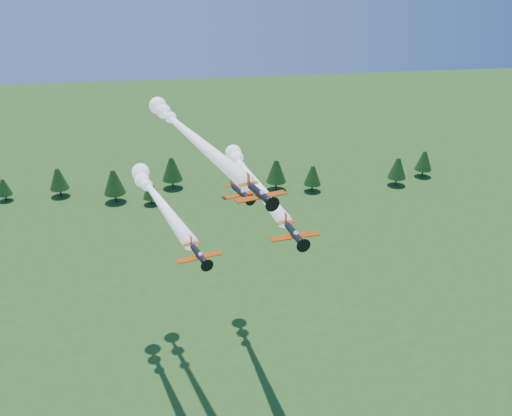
{
  "coord_description": "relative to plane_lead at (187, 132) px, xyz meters",
  "views": [
    {
      "loc": [
        -10.78,
        -80.15,
        83.85
      ],
      "look_at": [
        1.24,
        0.0,
        45.47
      ],
      "focal_mm": 40.0,
      "sensor_mm": 36.0,
      "label": 1
    }
  ],
  "objects": [
    {
      "name": "plane_left",
      "position": [
        -6.44,
        -0.59,
        -12.52
      ],
      "size": [
        16.1,
        41.84,
        3.7
      ],
      "rotation": [
        0.0,
        0.0,
        0.28
      ],
      "color": "black",
      "rests_on": "ground"
    },
    {
      "name": "treeline",
      "position": [
        8.39,
        88.45,
        -44.72
      ],
      "size": [
        169.09,
        19.95,
        11.85
      ],
      "color": "#382314",
      "rests_on": "ground"
    },
    {
      "name": "plane_right",
      "position": [
        12.56,
        4.59,
        -11.65
      ],
      "size": [
        11.94,
        46.36,
        3.7
      ],
      "rotation": [
        0.0,
        0.0,
        0.14
      ],
      "color": "black",
      "rests_on": "ground"
    },
    {
      "name": "plane_lead",
      "position": [
        0.0,
        0.0,
        0.0
      ],
      "size": [
        20.54,
        54.77,
        3.7
      ],
      "rotation": [
        0.0,
        0.0,
        0.29
      ],
      "color": "black",
      "rests_on": "ground"
    },
    {
      "name": "plane_slot",
      "position": [
        8.12,
        -14.95,
        -6.22
      ],
      "size": [
        7.09,
        7.92,
        2.51
      ],
      "rotation": [
        0.0,
        0.0,
        0.34
      ],
      "color": "black",
      "rests_on": "ground"
    }
  ]
}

